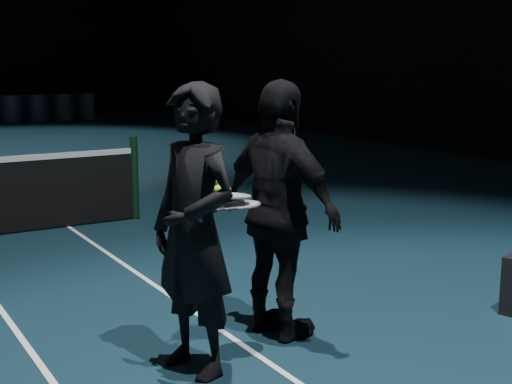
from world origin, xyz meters
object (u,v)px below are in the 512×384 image
Objects in this scene: player_b at (280,211)px; racket_upper at (233,196)px; player_a at (194,231)px; racket_lower at (242,205)px; tennis_balls at (221,188)px.

player_b is 0.48m from racket_upper.
player_a is at bearing -178.29° from racket_upper.
racket_lower is (-0.39, -0.10, 0.11)m from player_b.
player_a is 2.88× the size of racket_lower.
tennis_balls is (-0.58, -0.15, 0.26)m from player_b.
racket_upper is at bearing 95.49° from player_a.
racket_lower is (0.43, 0.12, 0.11)m from player_a.
player_a is 1.00× the size of player_b.
player_b reaches higher than racket_lower.
tennis_balls is at bearing 92.59° from player_b.
player_b is 0.65m from tennis_balls.
player_a is 16.30× the size of tennis_balls.
player_b is 2.88× the size of racket_lower.
player_a is at bearing 93.07° from player_b.
player_b is at bearing -9.08° from racket_upper.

